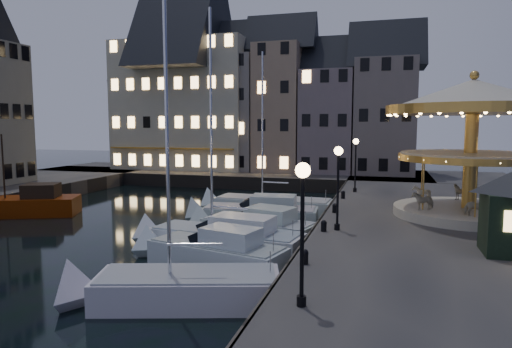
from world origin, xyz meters
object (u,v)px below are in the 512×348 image
(bollard_d, at_px, (343,194))
(streetlamp_c, at_px, (356,157))
(bollard_c, at_px, (335,208))
(bollard_b, at_px, (324,225))
(motorboat_b, at_px, (209,253))
(motorboat_c, at_px, (219,238))
(motorboat_e, at_px, (254,214))
(carousel, at_px, (472,121))
(red_fishing_boat, at_px, (23,206))
(streetlamp_a, at_px, (302,214))
(motorboat_d, at_px, (252,228))
(bollard_a, at_px, (305,256))
(motorboat_f, at_px, (266,206))
(streetlamp_b, at_px, (338,176))
(motorboat_a, at_px, (173,290))

(bollard_d, bearing_deg, streetlamp_c, 80.27)
(bollard_c, bearing_deg, bollard_b, -90.00)
(motorboat_b, xyz_separation_m, motorboat_c, (-0.48, 2.57, 0.04))
(motorboat_e, bearing_deg, bollard_b, -49.76)
(bollard_d, bearing_deg, carousel, -31.57)
(red_fishing_boat, bearing_deg, streetlamp_c, 22.31)
(streetlamp_a, distance_m, motorboat_b, 9.20)
(motorboat_e, bearing_deg, red_fishing_boat, -173.91)
(streetlamp_c, distance_m, motorboat_b, 18.10)
(motorboat_c, xyz_separation_m, carousel, (12.81, 6.27, 6.03))
(bollard_d, relative_size, carousel, 0.06)
(streetlamp_a, xyz_separation_m, bollard_b, (-0.60, 9.50, -2.41))
(motorboat_e, bearing_deg, motorboat_d, -75.45)
(streetlamp_a, bearing_deg, motorboat_c, 123.08)
(bollard_a, xyz_separation_m, motorboat_f, (-5.64, 15.83, -1.07))
(motorboat_b, distance_m, motorboat_d, 5.42)
(bollard_a, distance_m, motorboat_d, 9.16)
(bollard_c, height_order, carousel, carousel)
(streetlamp_a, bearing_deg, streetlamp_b, 90.00)
(motorboat_f, bearing_deg, motorboat_e, -86.62)
(bollard_a, bearing_deg, bollard_b, 90.00)
(bollard_b, bearing_deg, bollard_c, 90.00)
(streetlamp_a, xyz_separation_m, motorboat_a, (-5.12, 2.04, -3.48))
(streetlamp_c, bearing_deg, motorboat_c, -112.55)
(motorboat_d, bearing_deg, bollard_c, 29.85)
(streetlamp_b, bearing_deg, carousel, 38.35)
(motorboat_a, bearing_deg, streetlamp_a, -21.78)
(streetlamp_a, relative_size, motorboat_c, 0.34)
(motorboat_d, height_order, red_fishing_boat, red_fishing_boat)
(bollard_b, relative_size, motorboat_a, 0.04)
(bollard_d, bearing_deg, motorboat_c, -116.28)
(bollard_c, distance_m, motorboat_a, 13.29)
(motorboat_a, xyz_separation_m, motorboat_e, (-0.90, 13.85, 0.11))
(motorboat_e, bearing_deg, bollard_d, 37.17)
(bollard_a, bearing_deg, motorboat_d, 118.85)
(motorboat_f, bearing_deg, streetlamp_b, -57.56)
(streetlamp_a, xyz_separation_m, motorboat_e, (-6.01, 15.90, -3.37))
(motorboat_b, bearing_deg, bollard_d, 70.02)
(bollard_a, xyz_separation_m, bollard_d, (0.00, 16.00, 0.00))
(streetlamp_c, relative_size, motorboat_f, 0.32)
(bollard_d, relative_size, motorboat_b, 0.07)
(bollard_b, xyz_separation_m, motorboat_b, (-4.88, -2.92, -0.96))
(bollard_a, distance_m, motorboat_c, 7.49)
(motorboat_c, distance_m, red_fishing_boat, 17.67)
(streetlamp_b, xyz_separation_m, motorboat_c, (-5.96, -0.85, -3.34))
(bollard_c, distance_m, red_fishing_boat, 22.35)
(bollard_c, relative_size, motorboat_b, 0.07)
(streetlamp_a, relative_size, streetlamp_c, 1.00)
(motorboat_e, xyz_separation_m, carousel, (12.86, -0.47, 6.06))
(streetlamp_c, xyz_separation_m, motorboat_d, (-5.00, -11.52, -3.38))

